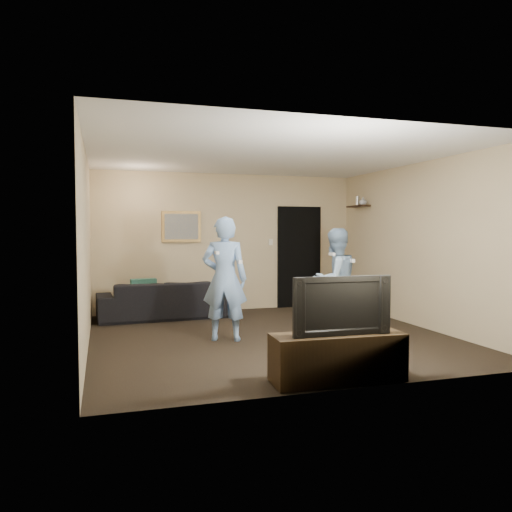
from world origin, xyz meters
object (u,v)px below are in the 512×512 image
object	(u,v)px
television	(338,305)
wii_player_left	(225,279)
tv_console	(338,357)
wii_player_right	(335,281)
sofa	(163,300)

from	to	relation	value
television	wii_player_left	xyz separation A→B (m)	(-0.65, 2.19, 0.07)
tv_console	television	distance (m)	0.54
television	wii_player_right	world-z (taller)	wii_player_right
tv_console	wii_player_right	distance (m)	2.49
television	wii_player_left	bearing A→B (deg)	108.57
television	wii_player_right	xyz separation A→B (m)	(1.05, 2.20, -0.01)
sofa	television	world-z (taller)	television
television	wii_player_right	bearing A→B (deg)	66.72
tv_console	wii_player_left	distance (m)	2.36
sofa	wii_player_left	distance (m)	2.19
sofa	tv_console	bearing A→B (deg)	104.25
tv_console	wii_player_left	xyz separation A→B (m)	(-0.65, 2.19, 0.61)
television	wii_player_left	size ratio (longest dim) A/B	0.60
television	wii_player_right	distance (m)	2.44
sofa	wii_player_left	bearing A→B (deg)	104.58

